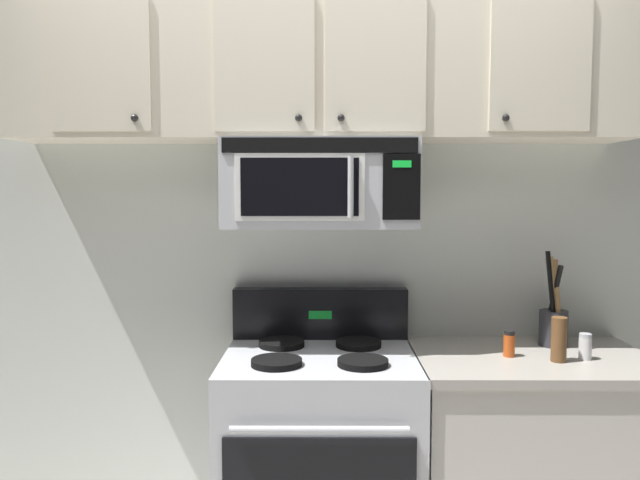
% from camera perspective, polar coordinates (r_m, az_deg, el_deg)
% --- Properties ---
extents(back_wall, '(5.20, 0.10, 2.70)m').
position_cam_1_polar(back_wall, '(2.74, 0.04, 0.50)').
color(back_wall, silver).
rests_on(back_wall, ground_plane).
extents(stove_range, '(0.76, 0.69, 1.12)m').
position_cam_1_polar(stove_range, '(2.60, -0.01, -19.90)').
color(stove_range, '#B7BABF').
rests_on(stove_range, ground_plane).
extents(over_range_microwave, '(0.76, 0.43, 0.35)m').
position_cam_1_polar(over_range_microwave, '(2.48, 0.00, 5.28)').
color(over_range_microwave, '#B7BABF').
extents(upper_cabinets, '(2.50, 0.36, 0.55)m').
position_cam_1_polar(upper_cabinets, '(2.56, 0.01, 15.40)').
color(upper_cabinets, beige).
extents(counter_segment, '(0.93, 0.65, 0.90)m').
position_cam_1_polar(counter_segment, '(2.74, 18.95, -19.21)').
color(counter_segment, '#BCB7AD').
rests_on(counter_segment, ground_plane).
extents(utensil_crock_charcoal, '(0.12, 0.12, 0.40)m').
position_cam_1_polar(utensil_crock_charcoal, '(2.74, 20.93, -6.83)').
color(utensil_crock_charcoal, '#2D2D33').
rests_on(utensil_crock_charcoal, counter_segment).
extents(salt_shaker, '(0.05, 0.05, 0.10)m').
position_cam_1_polar(salt_shaker, '(2.59, 23.48, -9.10)').
color(salt_shaker, white).
rests_on(salt_shaker, counter_segment).
extents(pepper_mill, '(0.06, 0.06, 0.17)m').
position_cam_1_polar(pepper_mill, '(2.51, 21.37, -8.62)').
color(pepper_mill, brown).
rests_on(pepper_mill, counter_segment).
extents(spice_jar, '(0.04, 0.04, 0.10)m').
position_cam_1_polar(spice_jar, '(2.53, 17.22, -9.21)').
color(spice_jar, '#C64C19').
rests_on(spice_jar, counter_segment).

